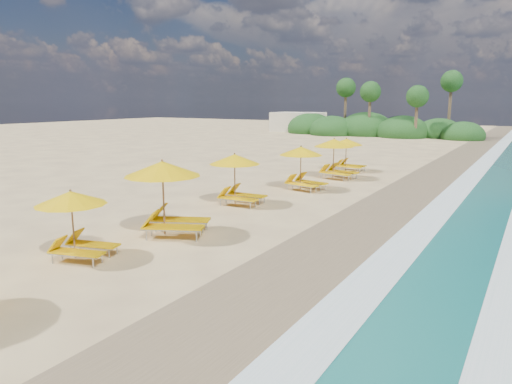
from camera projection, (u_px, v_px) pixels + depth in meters
name	position (u px, v px, depth m)	size (l,w,h in m)	color
ground	(256.00, 223.00, 17.53)	(160.00, 160.00, 0.00)	#DABC80
wet_sand	(359.00, 239.00, 15.49)	(4.00, 160.00, 0.01)	#8A7552
surf_foam	(445.00, 252.00, 14.10)	(4.00, 160.00, 0.01)	white
station_2	(77.00, 220.00, 13.43)	(2.58, 2.51, 2.06)	olive
station_3	(169.00, 193.00, 15.78)	(3.45, 3.44, 2.62)	olive
station_4	(238.00, 176.00, 20.50)	(2.59, 2.43, 2.29)	olive
station_5	(303.00, 165.00, 23.89)	(2.72, 2.60, 2.28)	olive
station_6	(336.00, 156.00, 27.33)	(2.87, 2.74, 2.39)	olive
station_7	(348.00, 152.00, 30.28)	(2.37, 2.20, 2.17)	olive
treeline	(373.00, 128.00, 60.53)	(25.80, 8.80, 9.74)	#163D14
beach_building	(298.00, 122.00, 68.70)	(7.00, 5.00, 2.80)	beige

